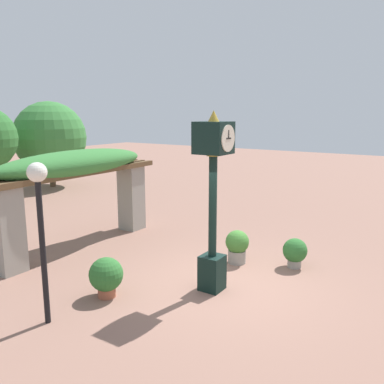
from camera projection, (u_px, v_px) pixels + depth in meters
The scene contains 7 objects.
ground_plane at pixel (227, 284), 8.78m from camera, with size 60.00×60.00×0.00m, color #8E6656.
pedestal_clock at pixel (213, 190), 8.12m from camera, with size 0.63×0.68×3.70m.
pergola at pixel (77, 176), 10.84m from camera, with size 5.50×1.22×2.67m.
potted_plant_near_left at pixel (295, 252), 9.67m from camera, with size 0.58×0.58×0.71m.
potted_plant_near_right at pixel (237, 245), 9.95m from camera, with size 0.58×0.58×0.83m.
potted_plant_far_left at pixel (106, 276), 8.11m from camera, with size 0.69×0.69×0.82m.
lamp_post at pixel (40, 206), 6.79m from camera, with size 0.33×0.33×2.86m.
Camera 1 is at (-7.30, -3.86, 3.67)m, focal length 38.00 mm.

